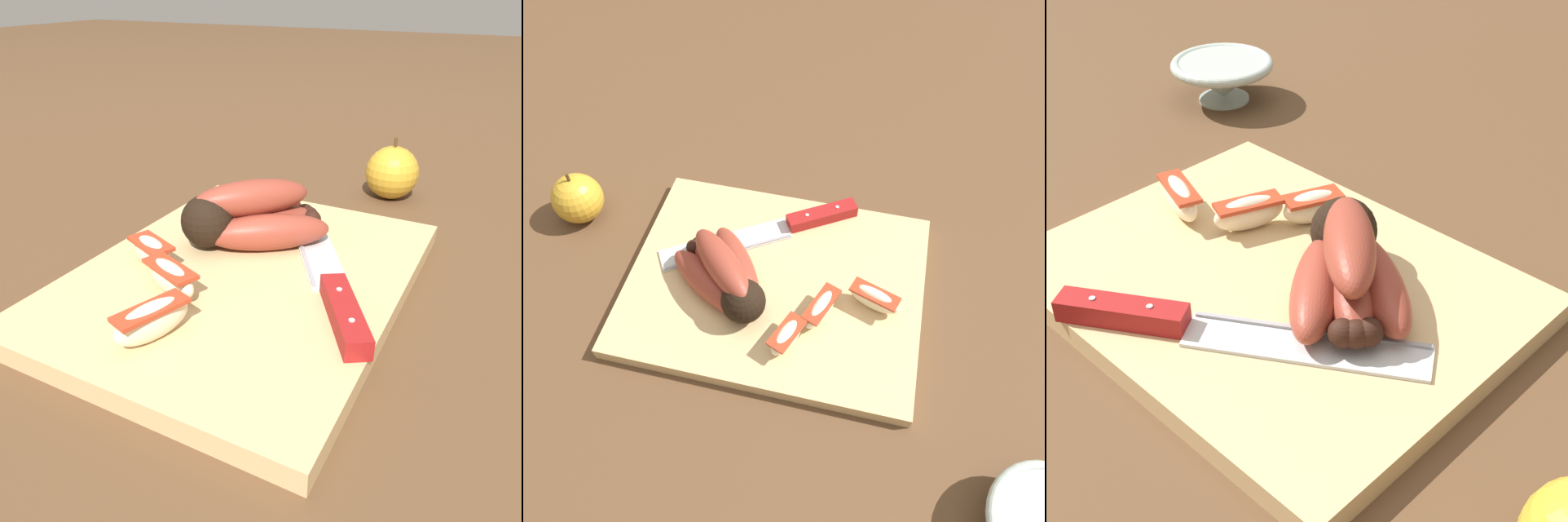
% 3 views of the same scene
% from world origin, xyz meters
% --- Properties ---
extents(ground_plane, '(6.00, 6.00, 0.00)m').
position_xyz_m(ground_plane, '(0.00, 0.00, 0.00)').
color(ground_plane, brown).
extents(cutting_board, '(0.38, 0.29, 0.02)m').
position_xyz_m(cutting_board, '(0.01, -0.00, 0.01)').
color(cutting_board, tan).
rests_on(cutting_board, ground_plane).
extents(banana_bunch, '(0.15, 0.14, 0.07)m').
position_xyz_m(banana_bunch, '(0.06, 0.03, 0.05)').
color(banana_bunch, black).
rests_on(banana_bunch, cutting_board).
extents(chefs_knife, '(0.25, 0.17, 0.02)m').
position_xyz_m(chefs_knife, '(0.01, -0.09, 0.03)').
color(chefs_knife, silver).
rests_on(chefs_knife, cutting_board).
extents(apple_wedge_near, '(0.04, 0.07, 0.03)m').
position_xyz_m(apple_wedge_near, '(-0.06, 0.04, 0.04)').
color(apple_wedge_near, '#F4E5C1').
rests_on(apple_wedge_near, cutting_board).
extents(apple_wedge_middle, '(0.07, 0.04, 0.03)m').
position_xyz_m(apple_wedge_middle, '(-0.12, 0.01, 0.04)').
color(apple_wedge_middle, '#F4E5C1').
rests_on(apple_wedge_middle, cutting_board).
extents(apple_wedge_far, '(0.04, 0.06, 0.03)m').
position_xyz_m(apple_wedge_far, '(-0.03, 0.08, 0.04)').
color(apple_wedge_far, '#F4E5C1').
rests_on(apple_wedge_far, cutting_board).
extents(ceramic_bowl, '(0.12, 0.12, 0.05)m').
position_xyz_m(ceramic_bowl, '(-0.32, 0.23, 0.03)').
color(ceramic_bowl, '#A8B7AD').
rests_on(ceramic_bowl, ground_plane).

